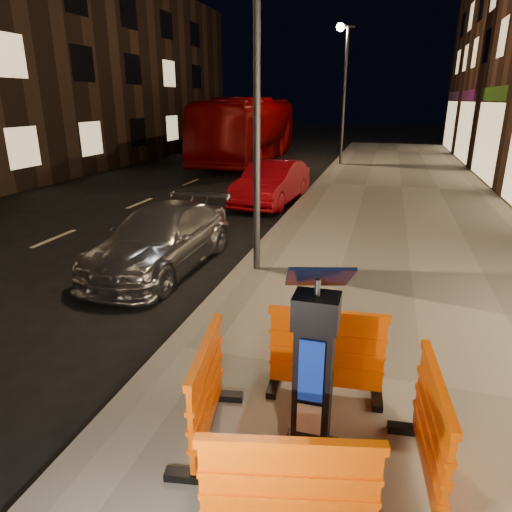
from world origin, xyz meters
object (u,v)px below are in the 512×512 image
(barrier_bldgside, at_px, (431,430))
(barrier_back, at_px, (326,353))
(parking_kiosk, at_px, (314,371))
(barrier_kerbside, at_px, (207,391))
(bus_doubledecker, at_px, (249,161))
(car_red, at_px, (272,204))
(barrier_front, at_px, (289,499))
(car_silver, at_px, (163,268))

(barrier_bldgside, bearing_deg, barrier_back, 39.62)
(parking_kiosk, height_order, barrier_kerbside, parking_kiosk)
(barrier_back, relative_size, bus_doubledecker, 0.11)
(barrier_bldgside, xyz_separation_m, car_red, (-3.88, 10.47, -0.63))
(car_red, bearing_deg, barrier_front, -70.72)
(parking_kiosk, distance_m, car_silver, 5.70)
(barrier_front, relative_size, barrier_bldgside, 1.00)
(barrier_back, xyz_separation_m, car_red, (-2.93, 9.52, -0.63))
(bus_doubledecker, bearing_deg, barrier_front, -74.46)
(parking_kiosk, relative_size, car_silver, 0.42)
(bus_doubledecker, bearing_deg, barrier_back, -72.88)
(barrier_back, bearing_deg, bus_doubledecker, 104.46)
(barrier_bldgside, height_order, car_silver, barrier_bldgside)
(barrier_bldgside, bearing_deg, parking_kiosk, 84.62)
(barrier_front, xyz_separation_m, barrier_back, (0.00, 1.90, 0.00))
(parking_kiosk, xyz_separation_m, barrier_front, (0.00, -0.95, -0.38))
(barrier_front, bearing_deg, barrier_back, 77.62)
(barrier_kerbside, height_order, bus_doubledecker, bus_doubledecker)
(barrier_bldgside, height_order, car_red, barrier_bldgside)
(parking_kiosk, relative_size, barrier_kerbside, 1.40)
(parking_kiosk, height_order, bus_doubledecker, parking_kiosk)
(barrier_front, distance_m, car_silver, 6.40)
(barrier_front, height_order, barrier_bldgside, same)
(car_silver, xyz_separation_m, car_red, (0.66, 6.16, 0.00))
(barrier_bldgside, bearing_deg, car_red, 14.94)
(barrier_front, relative_size, car_silver, 0.30)
(barrier_kerbside, height_order, barrier_bldgside, same)
(barrier_front, relative_size, barrier_back, 1.00)
(barrier_front, xyz_separation_m, car_red, (-2.93, 11.42, -0.63))
(car_silver, bearing_deg, car_red, 85.61)
(parking_kiosk, bearing_deg, car_red, 98.23)
(barrier_back, distance_m, bus_doubledecker, 20.45)
(car_silver, relative_size, bus_doubledecker, 0.35)
(barrier_back, bearing_deg, barrier_front, -94.38)
(barrier_back, distance_m, car_red, 9.98)
(barrier_kerbside, distance_m, car_red, 10.67)
(barrier_back, xyz_separation_m, barrier_kerbside, (-0.95, -0.95, 0.00))
(barrier_bldgside, relative_size, car_silver, 0.30)
(parking_kiosk, bearing_deg, barrier_bldgside, -7.38)
(car_red, bearing_deg, bus_doubledecker, 115.41)
(barrier_bldgside, height_order, bus_doubledecker, bus_doubledecker)
(parking_kiosk, distance_m, barrier_bldgside, 1.02)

